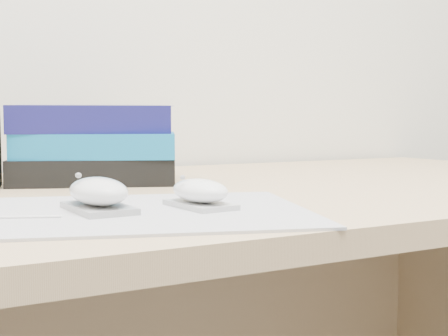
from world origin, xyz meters
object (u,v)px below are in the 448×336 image
mouse_rear (98,194)px  desk (193,322)px  mouse_front (200,193)px  book_stack (95,145)px

mouse_rear → desk: bearing=46.9°
desk → mouse_rear: 0.43m
mouse_front → desk: bearing=65.8°
book_stack → mouse_rear: bearing=-106.6°
mouse_rear → book_stack: (0.10, 0.35, 0.04)m
desk → mouse_rear: bearing=-133.1°
mouse_front → book_stack: book_stack is taller
mouse_rear → mouse_front: mouse_rear is taller
book_stack → desk: bearing=-35.7°
mouse_front → mouse_rear: bearing=166.3°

